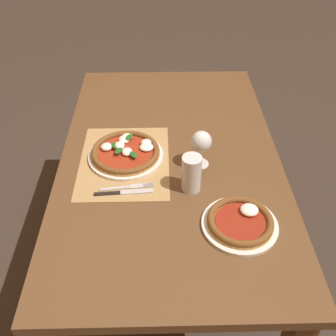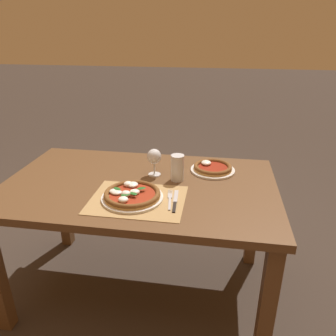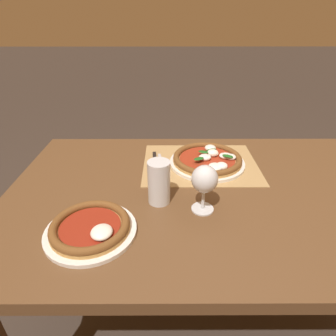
{
  "view_description": "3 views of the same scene",
  "coord_description": "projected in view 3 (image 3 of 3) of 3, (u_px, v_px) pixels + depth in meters",
  "views": [
    {
      "loc": [
        1.25,
        -0.04,
        1.74
      ],
      "look_at": [
        0.16,
        -0.01,
        0.81
      ],
      "focal_mm": 42.0,
      "sensor_mm": 36.0,
      "label": 1
    },
    {
      "loc": [
        0.4,
        -1.54,
        1.52
      ],
      "look_at": [
        0.15,
        0.02,
        0.83
      ],
      "focal_mm": 35.0,
      "sensor_mm": 36.0,
      "label": 2
    },
    {
      "loc": [
        0.17,
        0.82,
        1.28
      ],
      "look_at": [
        0.17,
        -0.02,
        0.81
      ],
      "focal_mm": 30.0,
      "sensor_mm": 36.0,
      "label": 3
    }
  ],
  "objects": [
    {
      "name": "fork",
      "position": [
        162.0,
        165.0,
        1.12
      ],
      "size": [
        0.04,
        0.2,
        0.0
      ],
      "color": "#B7B7BC",
      "rests_on": "paper_placemat"
    },
    {
      "name": "wine_glass",
      "position": [
        204.0,
        181.0,
        0.83
      ],
      "size": [
        0.08,
        0.08,
        0.16
      ],
      "color": "silver",
      "rests_on": "dining_table"
    },
    {
      "name": "knife",
      "position": [
        155.0,
        164.0,
        1.13
      ],
      "size": [
        0.03,
        0.22,
        0.01
      ],
      "color": "black",
      "rests_on": "paper_placemat"
    },
    {
      "name": "ground_plane",
      "position": [
        203.0,
        318.0,
        1.35
      ],
      "size": [
        24.0,
        24.0,
        0.0
      ],
      "primitive_type": "plane",
      "color": "#382D26"
    },
    {
      "name": "pint_glass",
      "position": [
        159.0,
        183.0,
        0.89
      ],
      "size": [
        0.07,
        0.07,
        0.15
      ],
      "color": "silver",
      "rests_on": "dining_table"
    },
    {
      "name": "pizza_near",
      "position": [
        208.0,
        160.0,
        1.13
      ],
      "size": [
        0.3,
        0.3,
        0.05
      ],
      "color": "silver",
      "rests_on": "paper_placemat"
    },
    {
      "name": "paper_placemat",
      "position": [
        200.0,
        164.0,
        1.14
      ],
      "size": [
        0.46,
        0.35,
        0.0
      ],
      "primitive_type": "cube",
      "color": "#A88451",
      "rests_on": "dining_table"
    },
    {
      "name": "dining_table",
      "position": [
        214.0,
        211.0,
        1.03
      ],
      "size": [
        1.46,
        0.89,
        0.74
      ],
      "color": "brown",
      "rests_on": "ground"
    },
    {
      "name": "pizza_far",
      "position": [
        91.0,
        228.0,
        0.78
      ],
      "size": [
        0.26,
        0.26,
        0.05
      ],
      "color": "silver",
      "rests_on": "dining_table"
    }
  ]
}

